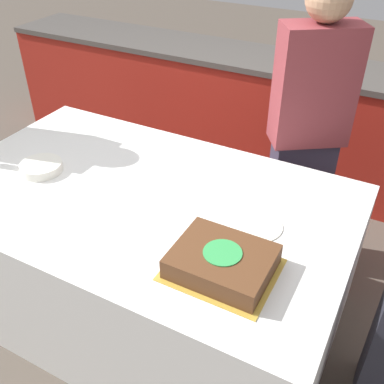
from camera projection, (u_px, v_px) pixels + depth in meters
name	position (u px, v px, depth m)	size (l,w,h in m)	color
ground_plane	(150.00, 304.00, 2.53)	(14.00, 14.00, 0.00)	brown
back_counter	(262.00, 116.00, 3.47)	(4.40, 0.58, 0.92)	#A82319
dining_table	(146.00, 254.00, 2.31)	(1.95, 1.18, 0.77)	white
cake	(222.00, 262.00, 1.66)	(0.40, 0.33, 0.09)	gold
plate_stack	(41.00, 167.00, 2.24)	(0.21, 0.21, 0.04)	white
side_plate_near_cake	(257.00, 225.00, 1.90)	(0.22, 0.22, 0.00)	white
person_cutting_cake	(307.00, 131.00, 2.42)	(0.44, 0.39, 1.64)	#383347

